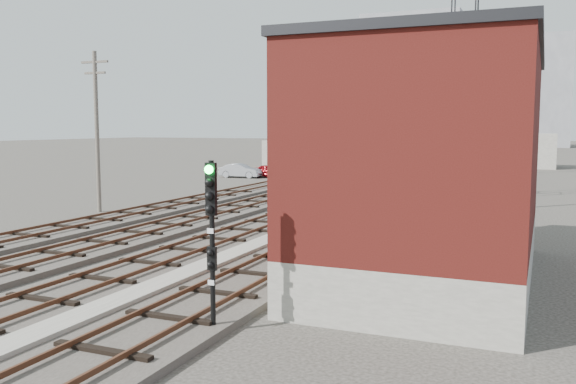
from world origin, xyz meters
The scene contains 23 objects.
ground centered at (0.00, 60.00, 0.00)m, with size 320.00×320.00×0.00m, color #282621.
track_right centered at (2.50, 39.00, 0.11)m, with size 3.20×90.00×0.39m.
track_mid_right centered at (-1.50, 39.00, 0.11)m, with size 3.20×90.00×0.39m.
track_mid_left centered at (-5.50, 39.00, 0.11)m, with size 3.20×90.00×0.39m.
track_left centered at (-9.50, 39.00, 0.11)m, with size 3.20×90.00×0.39m.
platform_curb centered at (0.50, 14.00, 0.13)m, with size 0.90×28.00×0.26m, color gray.
brick_building centered at (7.50, 12.00, 3.63)m, with size 6.54×12.20×7.22m.
lattice_tower centered at (5.50, 35.00, 7.50)m, with size 1.60×1.60×15.00m.
utility_pole_left_a centered at (-12.50, 20.00, 4.80)m, with size 1.80×0.24×9.00m.
utility_pole_left_b centered at (-12.50, 45.00, 4.80)m, with size 1.80×0.24×9.00m.
utility_pole_left_c centered at (-12.50, 70.00, 4.80)m, with size 1.80×0.24×9.00m.
utility_pole_right_a centered at (6.50, 28.00, 4.80)m, with size 1.80×0.24×9.00m.
utility_pole_right_b centered at (6.50, 58.00, 4.80)m, with size 1.80×0.24×9.00m.
apartment_left centered at (-18.00, 135.00, 15.00)m, with size 22.00×14.00×30.00m, color gray.
apartment_right centered at (8.00, 150.00, 13.00)m, with size 16.00×12.00×26.00m, color gray.
shed_left centered at (-16.00, 60.00, 1.60)m, with size 8.00×5.00×3.20m, color gray.
shed_right centered at (9.00, 70.00, 2.00)m, with size 6.00×6.00×4.00m, color gray.
signal_mast centered at (3.70, 4.64, 2.39)m, with size 0.40×0.41×4.06m.
switch_stand centered at (-2.54, 29.22, 0.56)m, with size 0.28×0.28×1.19m.
site_trailer centered at (-4.91, 53.11, 1.42)m, with size 7.16×4.22×2.83m.
car_red centered at (-13.23, 45.19, 0.62)m, with size 1.47×3.67×1.25m, color maroon.
car_silver centered at (-15.82, 43.89, 0.67)m, with size 1.41×4.04×1.33m, color #A4A6AC.
car_grey centered at (-12.21, 48.76, 0.68)m, with size 1.92×4.71×1.37m, color slate.
Camera 1 is at (10.73, -7.47, 4.83)m, focal length 38.00 mm.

